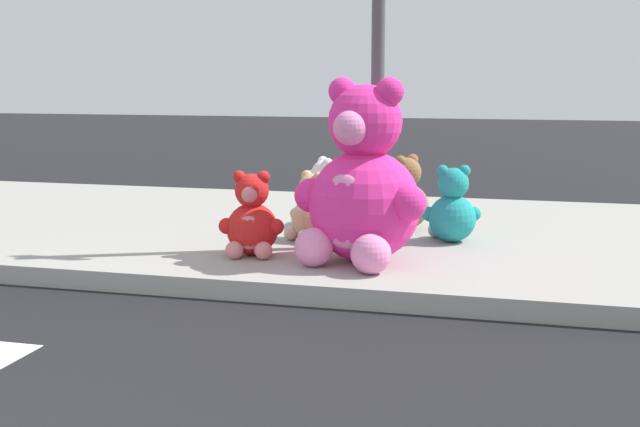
% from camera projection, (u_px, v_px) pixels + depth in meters
% --- Properties ---
extents(sidewalk, '(28.00, 4.40, 0.15)m').
position_uv_depth(sidewalk, '(290.00, 232.00, 7.76)').
color(sidewalk, '#9E9B93').
rests_on(sidewalk, ground_plane).
extents(sign_pole, '(0.56, 0.11, 3.20)m').
position_uv_depth(sign_pole, '(378.00, 41.00, 6.45)').
color(sign_pole, '#4C4C51').
rests_on(sign_pole, sidewalk).
extents(plush_pink_large, '(1.06, 1.00, 1.41)m').
position_uv_depth(plush_pink_large, '(362.00, 189.00, 6.08)').
color(plush_pink_large, '#F22D93').
rests_on(plush_pink_large, sidewalk).
extents(plush_red, '(0.52, 0.47, 0.68)m').
position_uv_depth(plush_red, '(252.00, 222.00, 6.35)').
color(plush_red, red).
rests_on(plush_red, sidewalk).
extents(plush_white, '(0.48, 0.47, 0.66)m').
position_uv_depth(plush_white, '(323.00, 199.00, 7.63)').
color(plush_white, white).
rests_on(plush_white, sidewalk).
extents(plush_teal, '(0.50, 0.47, 0.67)m').
position_uv_depth(plush_teal, '(452.00, 211.00, 6.90)').
color(plush_teal, teal).
rests_on(plush_teal, sidewalk).
extents(plush_tan, '(0.43, 0.44, 0.61)m').
position_uv_depth(plush_tan, '(311.00, 213.00, 6.95)').
color(plush_tan, tan).
rests_on(plush_tan, sidewalk).
extents(plush_brown, '(0.50, 0.50, 0.70)m').
position_uv_depth(plush_brown, '(404.00, 199.00, 7.50)').
color(plush_brown, olive).
rests_on(plush_brown, sidewalk).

